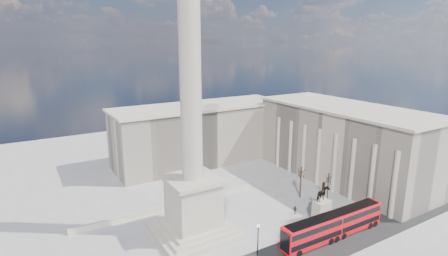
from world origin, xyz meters
name	(u,v)px	position (x,y,z in m)	size (l,w,h in m)	color
ground	(207,246)	(0.00, 0.00, 0.00)	(180.00, 180.00, 0.00)	#A4A19C
nelsons_column	(192,166)	(0.00, 5.00, 12.92)	(14.00, 14.00, 49.85)	#B5AA97
balustrade_wall	(171,206)	(0.00, 16.00, 0.55)	(40.00, 0.60, 1.10)	#BAB19A
building_east	(344,142)	(45.00, 10.00, 9.32)	(19.00, 46.00, 18.60)	#B4A794
building_northeast	(202,133)	(20.00, 40.00, 8.32)	(51.00, 17.00, 16.60)	#B4A794
red_bus_b	(312,233)	(15.42, -9.26, 2.51)	(11.86, 2.98, 4.79)	red
red_bus_c	(354,218)	(25.80, -9.36, 2.49)	(11.73, 2.84, 4.75)	red
victorian_lamp	(258,239)	(5.08, -7.70, 3.72)	(0.54, 0.54, 6.31)	black
equestrian_statue	(322,208)	(22.90, -4.17, 2.92)	(4.03, 3.03, 8.39)	#BAB19A
bare_tree_near	(329,178)	(30.63, 1.53, 5.49)	(1.59, 1.59, 6.97)	#332319
bare_tree_mid	(301,172)	(27.16, 6.29, 6.02)	(2.02, 2.02, 7.64)	#332319
bare_tree_far	(303,154)	(38.08, 17.17, 5.33)	(1.66, 1.66, 6.77)	#332319
pedestrian_walking	(283,238)	(12.01, -5.78, 0.88)	(0.64, 0.42, 1.75)	black
pedestrian_standing	(354,211)	(30.83, -5.53, 0.78)	(0.76, 0.59, 1.56)	black
pedestrian_crossing	(295,210)	(20.87, 0.95, 0.90)	(1.06, 0.44, 1.80)	black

